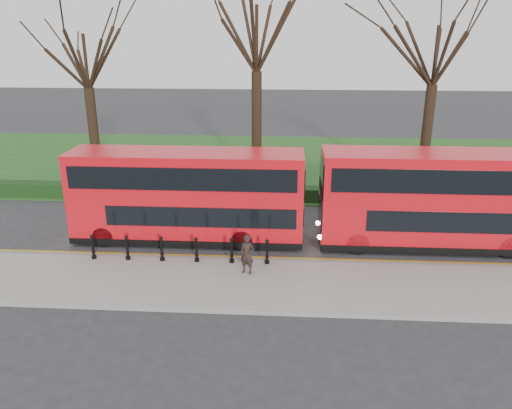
# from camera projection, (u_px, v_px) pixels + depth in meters

# --- Properties ---
(ground) EXTENTS (120.00, 120.00, 0.00)m
(ground) POSITION_uv_depth(u_px,v_px,m) (196.00, 250.00, 21.65)
(ground) COLOR #28282B
(ground) RESTS_ON ground
(pavement) EXTENTS (60.00, 4.00, 0.15)m
(pavement) POSITION_uv_depth(u_px,v_px,m) (182.00, 282.00, 18.80)
(pavement) COLOR gray
(pavement) RESTS_ON ground
(kerb) EXTENTS (60.00, 0.25, 0.16)m
(kerb) POSITION_uv_depth(u_px,v_px,m) (192.00, 259.00, 20.68)
(kerb) COLOR slate
(kerb) RESTS_ON ground
(grass_verge) EXTENTS (60.00, 18.00, 0.06)m
(grass_verge) POSITION_uv_depth(u_px,v_px,m) (233.00, 162.00, 35.74)
(grass_verge) COLOR #184517
(grass_verge) RESTS_ON ground
(hedge) EXTENTS (60.00, 0.90, 0.80)m
(hedge) POSITION_uv_depth(u_px,v_px,m) (217.00, 193.00, 27.91)
(hedge) COLOR black
(hedge) RESTS_ON ground
(yellow_line_outer) EXTENTS (60.00, 0.10, 0.01)m
(yellow_line_outer) POSITION_uv_depth(u_px,v_px,m) (193.00, 257.00, 20.99)
(yellow_line_outer) COLOR yellow
(yellow_line_outer) RESTS_ON ground
(yellow_line_inner) EXTENTS (60.00, 0.10, 0.01)m
(yellow_line_inner) POSITION_uv_depth(u_px,v_px,m) (194.00, 255.00, 21.17)
(yellow_line_inner) COLOR yellow
(yellow_line_inner) RESTS_ON ground
(tree_left) EXTENTS (6.71, 6.71, 10.49)m
(tree_left) POSITION_uv_depth(u_px,v_px,m) (85.00, 55.00, 28.97)
(tree_left) COLOR black
(tree_left) RESTS_ON ground
(tree_mid) EXTENTS (7.87, 7.87, 12.29)m
(tree_mid) POSITION_uv_depth(u_px,v_px,m) (257.00, 31.00, 27.93)
(tree_mid) COLOR black
(tree_mid) RESTS_ON ground
(tree_right) EXTENTS (7.06, 7.06, 11.03)m
(tree_right) POSITION_uv_depth(u_px,v_px,m) (436.00, 49.00, 27.65)
(tree_right) COLOR black
(tree_right) RESTS_ON ground
(bollard_row) EXTENTS (7.29, 0.15, 1.00)m
(bollard_row) POSITION_uv_depth(u_px,v_px,m) (179.00, 250.00, 20.19)
(bollard_row) COLOR black
(bollard_row) RESTS_ON pavement
(bus_lead) EXTENTS (10.26, 2.36, 4.08)m
(bus_lead) POSITION_uv_depth(u_px,v_px,m) (187.00, 197.00, 22.11)
(bus_lead) COLOR red
(bus_lead) RESTS_ON ground
(bus_rear) EXTENTS (10.60, 2.44, 4.22)m
(bus_rear) POSITION_uv_depth(u_px,v_px,m) (444.00, 201.00, 21.40)
(bus_rear) COLOR red
(bus_rear) RESTS_ON ground
(pedestrian) EXTENTS (0.67, 0.55, 1.57)m
(pedestrian) POSITION_uv_depth(u_px,v_px,m) (247.00, 254.00, 19.08)
(pedestrian) COLOR black
(pedestrian) RESTS_ON pavement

